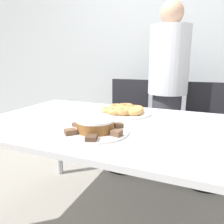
{
  "coord_description": "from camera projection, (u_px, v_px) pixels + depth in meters",
  "views": [
    {
      "loc": [
        0.46,
        -1.17,
        1.1
      ],
      "look_at": [
        -0.05,
        0.02,
        0.79
      ],
      "focal_mm": 35.0,
      "sensor_mm": 36.0,
      "label": 1
    }
  ],
  "objects": [
    {
      "name": "lamington_5",
      "position": [
        99.0,
        122.0,
        1.27
      ],
      "size": [
        0.07,
        0.07,
        0.02
      ],
      "rotation": [
        0.0,
        0.0,
        8.16
      ],
      "color": "brown",
      "rests_on": "plate_cake"
    },
    {
      "name": "plate_cake",
      "position": [
        95.0,
        132.0,
        1.15
      ],
      "size": [
        0.35,
        0.35,
        0.01
      ],
      "color": "white",
      "rests_on": "table"
    },
    {
      "name": "table",
      "position": [
        117.0,
        135.0,
        1.33
      ],
      "size": [
        1.68,
        1.0,
        0.73
      ],
      "color": "silver",
      "rests_on": "ground_plane"
    },
    {
      "name": "office_chair_left",
      "position": [
        126.0,
        125.0,
        2.3
      ],
      "size": [
        0.48,
        0.48,
        0.89
      ],
      "rotation": [
        0.0,
        0.0,
        0.08
      ],
      "color": "black",
      "rests_on": "ground_plane"
    },
    {
      "name": "donut_5",
      "position": [
        126.0,
        106.0,
        1.65
      ],
      "size": [
        0.12,
        0.12,
        0.03
      ],
      "color": "#C68447",
      "rests_on": "plate_donuts"
    },
    {
      "name": "donut_2",
      "position": [
        133.0,
        111.0,
        1.48
      ],
      "size": [
        0.12,
        0.12,
        0.04
      ],
      "color": "tan",
      "rests_on": "plate_donuts"
    },
    {
      "name": "donut_7",
      "position": [
        108.0,
        110.0,
        1.55
      ],
      "size": [
        0.11,
        0.11,
        0.03
      ],
      "color": "#E5AD66",
      "rests_on": "plate_donuts"
    },
    {
      "name": "lamington_2",
      "position": [
        91.0,
        138.0,
        1.01
      ],
      "size": [
        0.07,
        0.07,
        0.02
      ],
      "rotation": [
        0.0,
        0.0,
        5.02
      ],
      "color": "#513828",
      "rests_on": "plate_cake"
    },
    {
      "name": "frosted_cake",
      "position": [
        95.0,
        125.0,
        1.14
      ],
      "size": [
        0.2,
        0.2,
        0.07
      ],
      "color": "brown",
      "rests_on": "plate_cake"
    },
    {
      "name": "donut_8",
      "position": [
        115.0,
        111.0,
        1.49
      ],
      "size": [
        0.11,
        0.11,
        0.04
      ],
      "color": "tan",
      "rests_on": "plate_donuts"
    },
    {
      "name": "donut_3",
      "position": [
        136.0,
        110.0,
        1.53
      ],
      "size": [
        0.12,
        0.12,
        0.04
      ],
      "color": "tan",
      "rests_on": "plate_donuts"
    },
    {
      "name": "lamington_4",
      "position": [
        118.0,
        125.0,
        1.2
      ],
      "size": [
        0.06,
        0.06,
        0.02
      ],
      "rotation": [
        0.0,
        0.0,
        7.12
      ],
      "color": "brown",
      "rests_on": "plate_cake"
    },
    {
      "name": "lamington_1",
      "position": [
        70.0,
        132.0,
        1.09
      ],
      "size": [
        0.07,
        0.07,
        0.03
      ],
      "rotation": [
        0.0,
        0.0,
        3.98
      ],
      "color": "brown",
      "rests_on": "plate_cake"
    },
    {
      "name": "wall_back",
      "position": [
        167.0,
        42.0,
        2.61
      ],
      "size": [
        8.0,
        0.05,
        2.6
      ],
      "color": "#B2B7BC",
      "rests_on": "ground_plane"
    },
    {
      "name": "donut_4",
      "position": [
        136.0,
        108.0,
        1.61
      ],
      "size": [
        0.11,
        0.11,
        0.03
      ],
      "color": "#C68447",
      "rests_on": "plate_donuts"
    },
    {
      "name": "donut_1",
      "position": [
        123.0,
        112.0,
        1.48
      ],
      "size": [
        0.11,
        0.11,
        0.04
      ],
      "color": "#C68447",
      "rests_on": "plate_donuts"
    },
    {
      "name": "donut_6",
      "position": [
        116.0,
        107.0,
        1.64
      ],
      "size": [
        0.12,
        0.12,
        0.03
      ],
      "color": "tan",
      "rests_on": "plate_donuts"
    },
    {
      "name": "donut_0",
      "position": [
        124.0,
        110.0,
        1.55
      ],
      "size": [
        0.11,
        0.11,
        0.03
      ],
      "color": "tan",
      "rests_on": "plate_donuts"
    },
    {
      "name": "person_standing",
      "position": [
        168.0,
        87.0,
        2.09
      ],
      "size": [
        0.37,
        0.37,
        1.61
      ],
      "color": "#383842",
      "rests_on": "ground_plane"
    },
    {
      "name": "napkin",
      "position": [
        216.0,
        134.0,
        1.12
      ],
      "size": [
        0.16,
        0.15,
        0.01
      ],
      "color": "white",
      "rests_on": "table"
    },
    {
      "name": "lamington_0",
      "position": [
        77.0,
        125.0,
        1.22
      ],
      "size": [
        0.05,
        0.05,
        0.02
      ],
      "rotation": [
        0.0,
        0.0,
        2.93
      ],
      "color": "brown",
      "rests_on": "plate_cake"
    },
    {
      "name": "lamington_3",
      "position": [
        116.0,
        133.0,
        1.07
      ],
      "size": [
        0.06,
        0.05,
        0.03
      ],
      "rotation": [
        0.0,
        0.0,
        6.07
      ],
      "color": "brown",
      "rests_on": "plate_cake"
    },
    {
      "name": "office_chair_right",
      "position": [
        207.0,
        135.0,
        2.0
      ],
      "size": [
        0.48,
        0.48,
        0.89
      ],
      "rotation": [
        0.0,
        0.0,
        0.1
      ],
      "color": "black",
      "rests_on": "ground_plane"
    },
    {
      "name": "plate_donuts",
      "position": [
        124.0,
        113.0,
        1.55
      ],
      "size": [
        0.39,
        0.39,
        0.01
      ],
      "color": "white",
      "rests_on": "table"
    }
  ]
}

